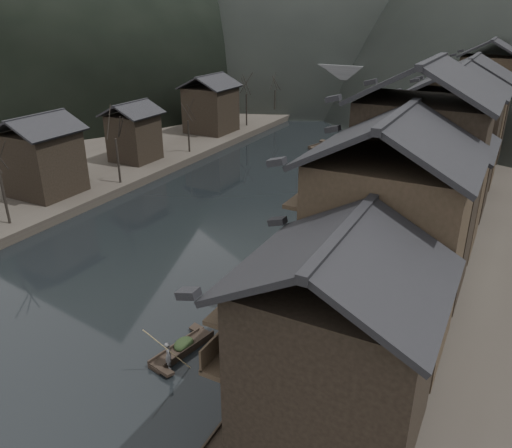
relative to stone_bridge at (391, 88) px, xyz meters
The scene contains 12 objects.
water 72.18m from the stone_bridge, 90.00° to the right, with size 300.00×300.00×0.00m, color black.
left_bank 47.64m from the stone_bridge, 137.56° to the right, with size 40.00×200.00×1.20m, color #2D2823.
stilt_houses 55.43m from the stone_bridge, 71.79° to the right, with size 9.00×67.60×16.68m.
left_houses 55.79m from the stone_bridge, 111.56° to the right, with size 8.10×53.20×8.73m.
bare_trees 50.98m from the stone_bridge, 109.48° to the right, with size 3.64×71.12×7.28m.
moored_sampans 46.31m from the stone_bridge, 74.80° to the right, with size 3.14×74.84×0.47m.
midriver_boats 18.41m from the stone_bridge, 83.86° to the right, with size 13.63×37.92×0.45m.
stone_bridge is the anchor object (origin of this frame).
hero_sampan 76.62m from the stone_bridge, 84.94° to the right, with size 1.83×4.96×0.43m.
cargo_heap 76.36m from the stone_bridge, 84.96° to the right, with size 1.08×1.41×0.65m, color black.
boatman 78.26m from the stone_bridge, 84.82° to the right, with size 0.61×0.40×1.68m, color #505053.
bamboo_pole 78.19m from the stone_bridge, 84.67° to the right, with size 0.06×0.06×4.60m, color #8C7A51.
Camera 1 is at (22.04, -23.69, 19.09)m, focal length 35.00 mm.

